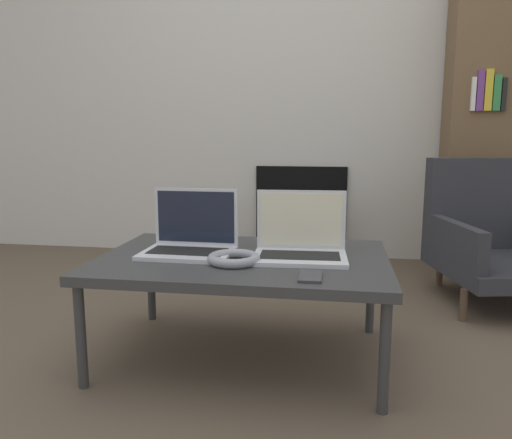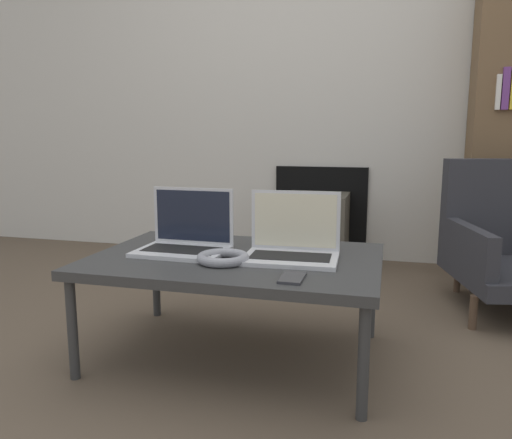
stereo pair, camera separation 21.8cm
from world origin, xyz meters
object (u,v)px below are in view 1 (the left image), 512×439
tv (298,229)px  laptop_right (300,243)px  phone (310,277)px  armchair (496,236)px  laptop_left (191,239)px  headphones (234,258)px

tv → laptop_right: bearing=-85.4°
phone → armchair: size_ratio=0.17×
tv → armchair: size_ratio=0.61×
laptop_right → phone: bearing=-81.8°
laptop_right → armchair: armchair is taller
phone → tv: bearing=95.6°
laptop_left → tv: size_ratio=0.73×
laptop_right → headphones: bearing=-152.8°
laptop_left → tv: bearing=78.9°
headphones → tv: (0.11, 1.59, -0.19)m
laptop_right → armchair: bearing=40.1°
laptop_right → headphones: (-0.23, -0.13, -0.04)m
laptop_left → armchair: armchair is taller
laptop_right → phone: size_ratio=2.74×
laptop_right → tv: laptop_right is taller
laptop_right → tv: (-0.12, 1.46, -0.22)m
laptop_left → tv: (0.31, 1.46, -0.22)m
headphones → armchair: (1.20, 1.03, -0.09)m
phone → armchair: armchair is taller
laptop_left → phone: size_ratio=2.69×
headphones → armchair: 1.58m
laptop_right → armchair: (0.97, 0.90, -0.12)m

